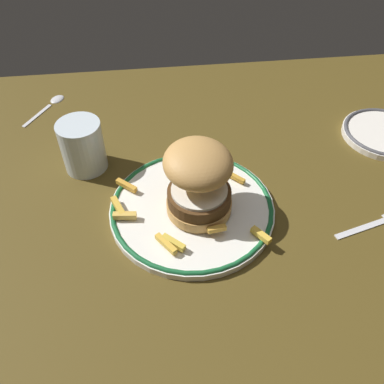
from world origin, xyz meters
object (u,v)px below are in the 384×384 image
object	(u,v)px
side_plate	(384,133)
dinner_plate	(192,208)
burger	(199,180)
spoon	(53,101)
fork	(376,223)
water_glass	(83,149)

from	to	relation	value
side_plate	dinner_plate	bearing A→B (deg)	-159.12
side_plate	burger	bearing A→B (deg)	-158.41
dinner_plate	spoon	distance (cm)	45.04
fork	spoon	world-z (taller)	spoon
dinner_plate	water_glass	xyz separation A→B (cm)	(-18.11, 13.67, 3.33)
dinner_plate	spoon	world-z (taller)	dinner_plate
water_glass	spoon	xyz separation A→B (cm)	(-8.86, 22.41, -3.80)
dinner_plate	water_glass	bearing A→B (deg)	142.96
burger	spoon	world-z (taller)	burger
water_glass	side_plate	bearing A→B (deg)	1.88
side_plate	spoon	bearing A→B (deg)	163.21
dinner_plate	burger	distance (cm)	6.64
burger	fork	size ratio (longest dim) A/B	1.04
water_glass	fork	world-z (taller)	water_glass
water_glass	dinner_plate	bearing A→B (deg)	-37.04
burger	fork	bearing A→B (deg)	-12.36
side_plate	fork	world-z (taller)	side_plate
water_glass	spoon	world-z (taller)	water_glass
side_plate	fork	distance (cm)	24.87
burger	spoon	bearing A→B (deg)	127.64
fork	burger	bearing A→B (deg)	167.64
water_glass	side_plate	size ratio (longest dim) A/B	0.58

